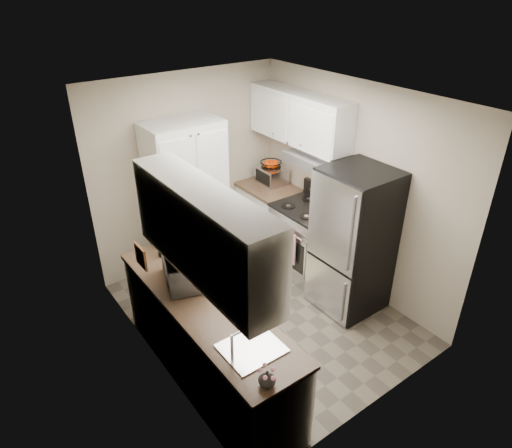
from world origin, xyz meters
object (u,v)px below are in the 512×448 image
at_px(electric_range, 306,239).
at_px(microwave, 185,268).
at_px(wine_bottle, 161,243).
at_px(refrigerator, 353,241).
at_px(toaster_oven, 272,175).
at_px(pantry_cabinet, 188,201).

distance_m(electric_range, microwave, 2.09).
bearing_deg(wine_bottle, refrigerator, -24.89).
bearing_deg(microwave, wine_bottle, 16.64).
xyz_separation_m(refrigerator, toaster_oven, (0.15, 1.68, 0.18)).
distance_m(pantry_cabinet, wine_bottle, 1.14).
relative_size(electric_range, refrigerator, 0.66).
bearing_deg(microwave, electric_range, -59.26).
xyz_separation_m(refrigerator, microwave, (-1.91, 0.35, 0.22)).
height_order(pantry_cabinet, microwave, pantry_cabinet).
distance_m(microwave, wine_bottle, 0.54).
xyz_separation_m(electric_range, toaster_oven, (0.12, 0.88, 0.56)).
bearing_deg(refrigerator, pantry_cabinet, 123.46).
height_order(electric_range, wine_bottle, wine_bottle).
xyz_separation_m(electric_range, microwave, (-1.95, -0.45, 0.59)).
height_order(pantry_cabinet, toaster_oven, pantry_cabinet).
xyz_separation_m(microwave, wine_bottle, (0.01, 0.54, 0.00)).
relative_size(refrigerator, toaster_oven, 4.30).
bearing_deg(wine_bottle, microwave, -91.03).
distance_m(electric_range, wine_bottle, 2.03).
distance_m(pantry_cabinet, toaster_oven, 1.29).
relative_size(electric_range, microwave, 2.11).
distance_m(electric_range, refrigerator, 0.88).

